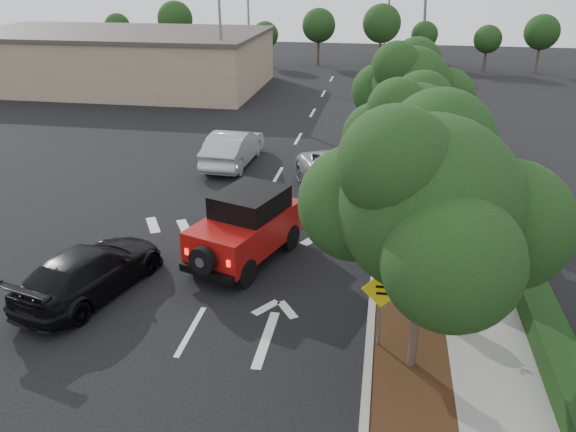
% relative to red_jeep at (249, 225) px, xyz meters
% --- Properties ---
extents(ground, '(120.00, 120.00, 0.00)m').
position_rel_red_jeep_xyz_m(ground, '(-0.57, -4.22, -1.15)').
color(ground, black).
rests_on(ground, ground).
extents(curb, '(0.20, 70.00, 0.15)m').
position_rel_red_jeep_xyz_m(curb, '(4.03, 7.78, -1.07)').
color(curb, '#9E9B93').
rests_on(curb, ground).
extents(planting_strip, '(1.80, 70.00, 0.12)m').
position_rel_red_jeep_xyz_m(planting_strip, '(5.03, 7.78, -1.09)').
color(planting_strip, black).
rests_on(planting_strip, ground).
extents(sidewalk, '(2.00, 70.00, 0.12)m').
position_rel_red_jeep_xyz_m(sidewalk, '(6.93, 7.78, -1.09)').
color(sidewalk, gray).
rests_on(sidewalk, ground).
extents(hedge, '(0.80, 70.00, 0.80)m').
position_rel_red_jeep_xyz_m(hedge, '(8.33, 7.78, -0.75)').
color(hedge, black).
rests_on(hedge, ground).
extents(commercial_building, '(22.00, 12.00, 4.00)m').
position_rel_red_jeep_xyz_m(commercial_building, '(-16.57, 25.78, 0.85)').
color(commercial_building, gray).
rests_on(commercial_building, ground).
extents(transmission_tower, '(7.00, 4.00, 28.00)m').
position_rel_red_jeep_xyz_m(transmission_tower, '(5.43, 43.78, -1.15)').
color(transmission_tower, slate).
rests_on(transmission_tower, ground).
extents(street_tree_near, '(3.80, 3.80, 5.92)m').
position_rel_red_jeep_xyz_m(street_tree_near, '(5.03, -4.72, -1.15)').
color(street_tree_near, black).
rests_on(street_tree_near, ground).
extents(street_tree_mid, '(3.20, 3.20, 5.32)m').
position_rel_red_jeep_xyz_m(street_tree_mid, '(5.03, 2.28, -1.15)').
color(street_tree_mid, black).
rests_on(street_tree_mid, ground).
extents(street_tree_far, '(3.40, 3.40, 5.62)m').
position_rel_red_jeep_xyz_m(street_tree_far, '(5.03, 8.78, -1.15)').
color(street_tree_far, black).
rests_on(street_tree_far, ground).
extents(light_pole_a, '(2.00, 0.22, 9.00)m').
position_rel_red_jeep_xyz_m(light_pole_a, '(-7.07, 21.78, -1.15)').
color(light_pole_a, slate).
rests_on(light_pole_a, ground).
extents(light_pole_b, '(2.00, 0.22, 9.00)m').
position_rel_red_jeep_xyz_m(light_pole_b, '(-8.07, 33.78, -1.15)').
color(light_pole_b, slate).
rests_on(light_pole_b, ground).
extents(red_jeep, '(3.17, 4.61, 2.26)m').
position_rel_red_jeep_xyz_m(red_jeep, '(0.00, 0.00, 0.00)').
color(red_jeep, black).
rests_on(red_jeep, ground).
extents(silver_suv_ahead, '(5.03, 6.62, 1.67)m').
position_rel_red_jeep_xyz_m(silver_suv_ahead, '(2.63, 5.68, -0.31)').
color(silver_suv_ahead, '#999BA1').
rests_on(silver_suv_ahead, ground).
extents(black_suv_oncoming, '(3.19, 5.26, 1.43)m').
position_rel_red_jeep_xyz_m(black_suv_oncoming, '(-3.97, -2.88, -0.44)').
color(black_suv_oncoming, black).
rests_on(black_suv_oncoming, ground).
extents(silver_sedan_oncoming, '(1.95, 5.03, 1.63)m').
position_rel_red_jeep_xyz_m(silver_sedan_oncoming, '(-2.95, 9.02, -0.33)').
color(silver_sedan_oncoming, '#AFB3B7').
rests_on(silver_sedan_oncoming, ground).
extents(parked_suv, '(4.68, 3.11, 1.48)m').
position_rel_red_jeep_xyz_m(parked_suv, '(-10.97, 22.12, -0.41)').
color(parked_suv, '#A4A8AC').
rests_on(parked_suv, ground).
extents(speed_hump_sign, '(0.97, 0.09, 2.07)m').
position_rel_red_jeep_xyz_m(speed_hump_sign, '(4.23, -4.11, 0.29)').
color(speed_hump_sign, slate).
rests_on(speed_hump_sign, ground).
extents(terracotta_planter, '(0.68, 0.68, 1.18)m').
position_rel_red_jeep_xyz_m(terracotta_planter, '(6.03, -2.84, -0.35)').
color(terracotta_planter, brown).
rests_on(terracotta_planter, ground).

